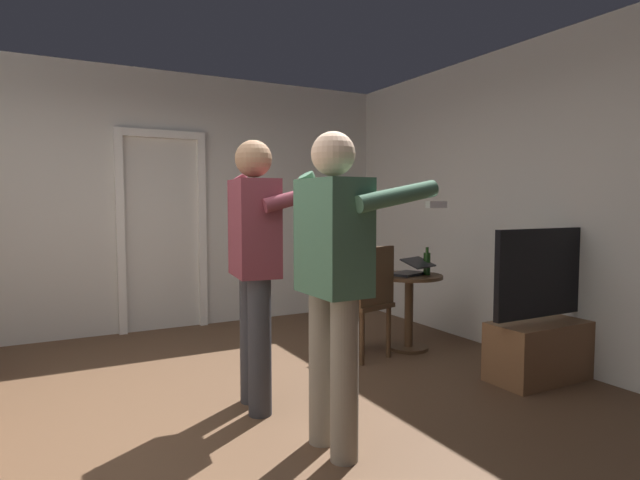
# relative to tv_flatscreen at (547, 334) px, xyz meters

# --- Properties ---
(ground_plane) EXTENTS (6.50, 6.50, 0.00)m
(ground_plane) POSITION_rel_tv_flatscreen_xyz_m (-2.65, 0.34, -0.35)
(ground_plane) COLOR brown
(wall_back) EXTENTS (6.15, 0.12, 2.76)m
(wall_back) POSITION_rel_tv_flatscreen_xyz_m (-2.65, 3.09, 1.03)
(wall_back) COLOR beige
(wall_back) RESTS_ON ground_plane
(wall_right) EXTENTS (0.12, 5.61, 2.76)m
(wall_right) POSITION_rel_tv_flatscreen_xyz_m (0.36, 0.34, 1.03)
(wall_right) COLOR beige
(wall_right) RESTS_ON ground_plane
(doorway_frame) EXTENTS (0.93, 0.08, 2.13)m
(doorway_frame) POSITION_rel_tv_flatscreen_xyz_m (-2.30, 3.01, 0.87)
(doorway_frame) COLOR white
(doorway_frame) RESTS_ON ground_plane
(tv_flatscreen) EXTENTS (1.16, 0.40, 1.17)m
(tv_flatscreen) POSITION_rel_tv_flatscreen_xyz_m (0.00, 0.00, 0.00)
(tv_flatscreen) COLOR brown
(tv_flatscreen) RESTS_ON ground_plane
(side_table) EXTENTS (0.61, 0.61, 0.70)m
(side_table) POSITION_rel_tv_flatscreen_xyz_m (-0.45, 1.15, 0.12)
(side_table) COLOR #4C331E
(side_table) RESTS_ON ground_plane
(laptop) EXTENTS (0.41, 0.41, 0.16)m
(laptop) POSITION_rel_tv_flatscreen_xyz_m (-0.47, 1.10, 0.40)
(laptop) COLOR black
(laptop) RESTS_ON side_table
(bottle_on_table) EXTENTS (0.06, 0.06, 0.26)m
(bottle_on_table) POSITION_rel_tv_flatscreen_xyz_m (-0.31, 1.07, 0.46)
(bottle_on_table) COLOR #1A3813
(bottle_on_table) RESTS_ON side_table
(wooden_chair) EXTENTS (0.51, 0.51, 0.99)m
(wooden_chair) POSITION_rel_tv_flatscreen_xyz_m (-0.95, 1.08, 0.20)
(wooden_chair) COLOR #4C331E
(wooden_chair) RESTS_ON ground_plane
(person_blue_shirt) EXTENTS (0.68, 0.57, 1.74)m
(person_blue_shirt) POSITION_rel_tv_flatscreen_xyz_m (-2.05, -0.25, 0.66)
(person_blue_shirt) COLOR gray
(person_blue_shirt) RESTS_ON ground_plane
(person_striped_shirt) EXTENTS (0.66, 0.63, 1.77)m
(person_striped_shirt) POSITION_rel_tv_flatscreen_xyz_m (-2.20, 0.51, 0.68)
(person_striped_shirt) COLOR #333338
(person_striped_shirt) RESTS_ON ground_plane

